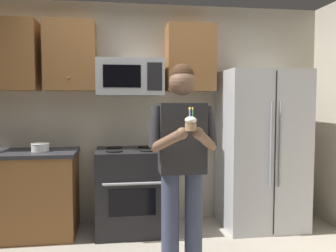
{
  "coord_description": "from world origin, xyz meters",
  "views": [
    {
      "loc": [
        -0.29,
        -2.51,
        1.45
      ],
      "look_at": [
        0.12,
        0.33,
        1.25
      ],
      "focal_mm": 37.5,
      "sensor_mm": 36.0,
      "label": 1
    }
  ],
  "objects_px": {
    "oven_range": "(131,190)",
    "refrigerator": "(261,149)",
    "bowl_large_white": "(40,147)",
    "microwave": "(130,78)",
    "cupcake": "(191,123)",
    "person": "(182,157)"
  },
  "relations": [
    {
      "from": "microwave",
      "to": "cupcake",
      "type": "relative_size",
      "value": 4.26
    },
    {
      "from": "microwave",
      "to": "refrigerator",
      "type": "relative_size",
      "value": 0.41
    },
    {
      "from": "refrigerator",
      "to": "person",
      "type": "xyz_separation_m",
      "value": [
        -1.11,
        -1.0,
        0.1
      ]
    },
    {
      "from": "microwave",
      "to": "bowl_large_white",
      "type": "relative_size",
      "value": 3.9
    },
    {
      "from": "refrigerator",
      "to": "oven_range",
      "type": "bearing_deg",
      "value": 178.5
    },
    {
      "from": "oven_range",
      "to": "refrigerator",
      "type": "distance_m",
      "value": 1.56
    },
    {
      "from": "oven_range",
      "to": "bowl_large_white",
      "type": "distance_m",
      "value": 1.09
    },
    {
      "from": "microwave",
      "to": "bowl_large_white",
      "type": "xyz_separation_m",
      "value": [
        -0.96,
        -0.12,
        -0.75
      ]
    },
    {
      "from": "bowl_large_white",
      "to": "oven_range",
      "type": "bearing_deg",
      "value": 0.0
    },
    {
      "from": "oven_range",
      "to": "microwave",
      "type": "bearing_deg",
      "value": 89.98
    },
    {
      "from": "oven_range",
      "to": "microwave",
      "type": "height_order",
      "value": "microwave"
    },
    {
      "from": "cupcake",
      "to": "refrigerator",
      "type": "bearing_deg",
      "value": 49.97
    },
    {
      "from": "oven_range",
      "to": "person",
      "type": "distance_m",
      "value": 1.23
    },
    {
      "from": "refrigerator",
      "to": "cupcake",
      "type": "distance_m",
      "value": 1.77
    },
    {
      "from": "refrigerator",
      "to": "cupcake",
      "type": "xyz_separation_m",
      "value": [
        -1.11,
        -1.33,
        0.39
      ]
    },
    {
      "from": "oven_range",
      "to": "bowl_large_white",
      "type": "relative_size",
      "value": 4.92
    },
    {
      "from": "oven_range",
      "to": "refrigerator",
      "type": "xyz_separation_m",
      "value": [
        1.5,
        -0.04,
        0.44
      ]
    },
    {
      "from": "oven_range",
      "to": "microwave",
      "type": "xyz_separation_m",
      "value": [
        0.0,
        0.12,
        1.26
      ]
    },
    {
      "from": "bowl_large_white",
      "to": "cupcake",
      "type": "distance_m",
      "value": 1.95
    },
    {
      "from": "oven_range",
      "to": "person",
      "type": "height_order",
      "value": "person"
    },
    {
      "from": "person",
      "to": "microwave",
      "type": "bearing_deg",
      "value": 108.53
    },
    {
      "from": "oven_range",
      "to": "microwave",
      "type": "distance_m",
      "value": 1.26
    }
  ]
}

